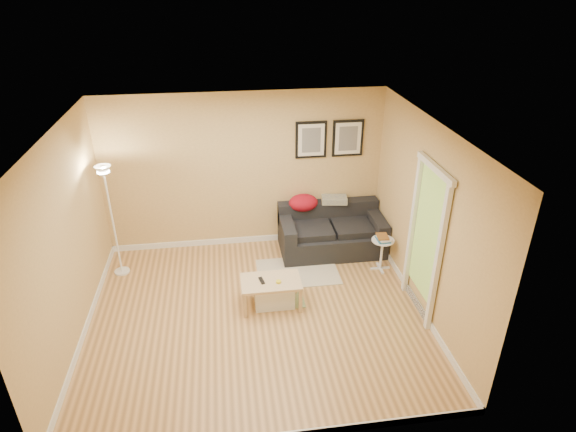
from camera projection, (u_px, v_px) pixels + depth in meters
The scene contains 24 objects.
floor at pixel (257, 315), 6.58m from camera, with size 4.50×4.50×0.00m, color tan.
ceiling at pixel (250, 131), 5.39m from camera, with size 4.50×4.50×0.00m, color white.
wall_back at pixel (244, 172), 7.74m from camera, with size 4.50×4.50×0.00m, color tan.
wall_front at pixel (272, 342), 4.23m from camera, with size 4.50×4.50×0.00m, color tan.
wall_left at pixel (65, 245), 5.70m from camera, with size 4.00×4.00×0.00m, color tan.
wall_right at pixel (426, 220), 6.27m from camera, with size 4.00×4.00×0.00m, color tan.
baseboard_back at pixel (247, 239), 8.31m from camera, with size 4.50×0.02×0.10m, color white.
baseboard_left at pixel (86, 327), 6.28m from camera, with size 0.02×4.00×0.10m, color white.
baseboard_right at pixel (414, 298), 6.84m from camera, with size 0.02×4.00×0.10m, color white.
sofa at pixel (332, 230), 7.93m from camera, with size 1.70×0.90×0.75m, color black, non-canonical shape.
red_throw at pixel (303, 203), 7.95m from camera, with size 0.48×0.36×0.28m, color #A50F2A, non-canonical shape.
plaid_throw at pixel (334, 200), 8.04m from camera, with size 0.42×0.26×0.10m, color #C7BD74, non-canonical shape.
framed_print_left at pixel (311, 140), 7.63m from camera, with size 0.50×0.04×0.60m, color black, non-canonical shape.
framed_print_right at pixel (348, 138), 7.70m from camera, with size 0.50×0.04×0.60m, color black, non-canonical shape.
area_rug at pixel (298, 272), 7.51m from camera, with size 1.25×0.85×0.01m, color beige.
green_runner at pixel (279, 299), 6.89m from camera, with size 0.70×0.50×0.01m, color #668C4C.
coffee_table at pixel (271, 293), 6.68m from camera, with size 0.82×0.50×0.41m, color tan, non-canonical shape.
remote_control at pixel (262, 281), 6.58m from camera, with size 0.05×0.16×0.02m, color black.
tape_roll at pixel (279, 282), 6.54m from camera, with size 0.07×0.07×0.03m, color yellow.
storage_bin at pixel (274, 293), 6.74m from camera, with size 0.57×0.42×0.35m, color white, non-canonical shape.
side_table at pixel (381, 254), 7.47m from camera, with size 0.35×0.35×0.53m, color white, non-canonical shape.
book_stack at pixel (383, 238), 7.32m from camera, with size 0.18×0.24×0.08m, color #2C6685, non-canonical shape.
floor_lamp at pixel (113, 225), 7.12m from camera, with size 0.23×0.23×1.78m, color white, non-canonical shape.
doorway at pixel (424, 244), 6.26m from camera, with size 0.12×1.01×2.13m, color white, non-canonical shape.
Camera 1 is at (-0.32, -5.23, 4.23)m, focal length 29.98 mm.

